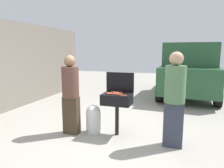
# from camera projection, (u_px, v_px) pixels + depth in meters

# --- Properties ---
(ground_plane) EXTENTS (24.00, 24.00, 0.00)m
(ground_plane) POSITION_uv_depth(u_px,v_px,m) (106.00, 134.00, 4.43)
(ground_plane) COLOR #9E998E
(house_wall_side) EXTENTS (0.24, 8.00, 2.62)m
(house_wall_side) POSITION_uv_depth(u_px,v_px,m) (9.00, 66.00, 6.18)
(house_wall_side) COLOR slate
(house_wall_side) RESTS_ON ground
(bbq_grill) EXTENTS (0.60, 0.44, 0.89)m
(bbq_grill) POSITION_uv_depth(u_px,v_px,m) (117.00, 100.00, 4.29)
(bbq_grill) COLOR black
(bbq_grill) RESTS_ON ground
(grill_lid_open) EXTENTS (0.60, 0.05, 0.42)m
(grill_lid_open) POSITION_uv_depth(u_px,v_px,m) (120.00, 82.00, 4.44)
(grill_lid_open) COLOR black
(grill_lid_open) RESTS_ON bbq_grill
(hot_dog_0) EXTENTS (0.13, 0.03, 0.03)m
(hot_dog_0) POSITION_uv_depth(u_px,v_px,m) (123.00, 95.00, 4.06)
(hot_dog_0) COLOR #C6593D
(hot_dog_0) RESTS_ON bbq_grill
(hot_dog_1) EXTENTS (0.13, 0.04, 0.03)m
(hot_dog_1) POSITION_uv_depth(u_px,v_px,m) (116.00, 93.00, 4.28)
(hot_dog_1) COLOR #B74C33
(hot_dog_1) RESTS_ON bbq_grill
(hot_dog_2) EXTENTS (0.13, 0.03, 0.03)m
(hot_dog_2) POSITION_uv_depth(u_px,v_px,m) (109.00, 93.00, 4.24)
(hot_dog_2) COLOR #AD4228
(hot_dog_2) RESTS_ON bbq_grill
(hot_dog_3) EXTENTS (0.13, 0.04, 0.03)m
(hot_dog_3) POSITION_uv_depth(u_px,v_px,m) (116.00, 93.00, 4.26)
(hot_dog_3) COLOR #C6593D
(hot_dog_3) RESTS_ON bbq_grill
(hot_dog_4) EXTENTS (0.13, 0.03, 0.03)m
(hot_dog_4) POSITION_uv_depth(u_px,v_px,m) (114.00, 92.00, 4.38)
(hot_dog_4) COLOR #C6593D
(hot_dog_4) RESTS_ON bbq_grill
(hot_dog_5) EXTENTS (0.13, 0.03, 0.03)m
(hot_dog_5) POSITION_uv_depth(u_px,v_px,m) (119.00, 93.00, 4.30)
(hot_dog_5) COLOR #AD4228
(hot_dog_5) RESTS_ON bbq_grill
(hot_dog_6) EXTENTS (0.13, 0.03, 0.03)m
(hot_dog_6) POSITION_uv_depth(u_px,v_px,m) (117.00, 94.00, 4.16)
(hot_dog_6) COLOR #C6593D
(hot_dog_6) RESTS_ON bbq_grill
(hot_dog_7) EXTENTS (0.13, 0.04, 0.03)m
(hot_dog_7) POSITION_uv_depth(u_px,v_px,m) (120.00, 94.00, 4.17)
(hot_dog_7) COLOR #AD4228
(hot_dog_7) RESTS_ON bbq_grill
(hot_dog_8) EXTENTS (0.13, 0.03, 0.03)m
(hot_dog_8) POSITION_uv_depth(u_px,v_px,m) (119.00, 92.00, 4.33)
(hot_dog_8) COLOR #B74C33
(hot_dog_8) RESTS_ON bbq_grill
(hot_dog_9) EXTENTS (0.13, 0.03, 0.03)m
(hot_dog_9) POSITION_uv_depth(u_px,v_px,m) (109.00, 93.00, 4.28)
(hot_dog_9) COLOR #C6593D
(hot_dog_9) RESTS_ON bbq_grill
(hot_dog_10) EXTENTS (0.13, 0.04, 0.03)m
(hot_dog_10) POSITION_uv_depth(u_px,v_px,m) (110.00, 94.00, 4.21)
(hot_dog_10) COLOR #C6593D
(hot_dog_10) RESTS_ON bbq_grill
(propane_tank) EXTENTS (0.32, 0.32, 0.62)m
(propane_tank) POSITION_uv_depth(u_px,v_px,m) (93.00, 118.00, 4.48)
(propane_tank) COLOR silver
(propane_tank) RESTS_ON ground
(person_left) EXTENTS (0.35, 0.35, 1.67)m
(person_left) POSITION_uv_depth(u_px,v_px,m) (71.00, 92.00, 4.34)
(person_left) COLOR #3F3323
(person_left) RESTS_ON ground
(person_right) EXTENTS (0.37, 0.37, 1.76)m
(person_right) POSITION_uv_depth(u_px,v_px,m) (175.00, 96.00, 3.74)
(person_right) COLOR #333847
(person_right) RESTS_ON ground
(parked_minivan) EXTENTS (2.21, 4.49, 2.02)m
(parked_minivan) POSITION_uv_depth(u_px,v_px,m) (189.00, 69.00, 8.06)
(parked_minivan) COLOR #234C2D
(parked_minivan) RESTS_ON ground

